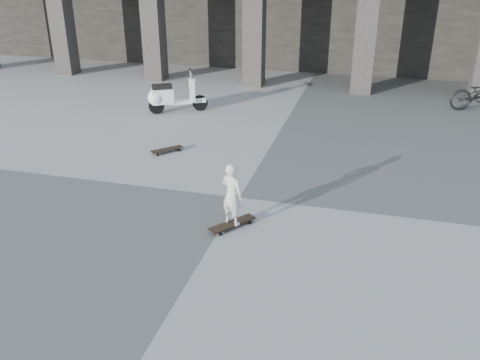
% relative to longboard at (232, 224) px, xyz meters
% --- Properties ---
extents(ground, '(90.00, 90.00, 0.00)m').
position_rel_longboard_xyz_m(ground, '(-0.18, 1.11, -0.07)').
color(ground, '#4E4E4C').
rests_on(ground, ground).
extents(longboard, '(0.69, 0.81, 0.09)m').
position_rel_longboard_xyz_m(longboard, '(0.00, 0.00, 0.00)').
color(longboard, black).
rests_on(longboard, ground).
extents(skateboard_spare, '(0.65, 0.69, 0.09)m').
position_rel_longboard_xyz_m(skateboard_spare, '(-2.38, 2.93, 0.00)').
color(skateboard_spare, black).
rests_on(skateboard_spare, ground).
extents(child, '(0.46, 0.39, 1.06)m').
position_rel_longboard_xyz_m(child, '(0.00, -0.00, 0.55)').
color(child, beige).
rests_on(child, longboard).
extents(scooter, '(1.53, 1.00, 1.18)m').
position_rel_longboard_xyz_m(scooter, '(-3.55, 5.86, 0.40)').
color(scooter, black).
rests_on(scooter, ground).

